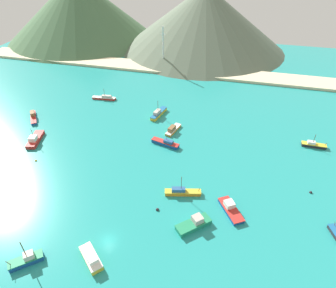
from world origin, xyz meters
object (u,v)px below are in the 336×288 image
Objects in this scene: fishing_boat_5 at (166,143)px; buoy_0 at (157,210)px; fishing_boat_0 at (158,113)px; radio_tower at (163,48)px; fishing_boat_6 at (313,145)px; buoy_2 at (36,161)px; fishing_boat_2 at (194,224)px; fishing_boat_12 at (35,139)px; fishing_boat_1 at (105,98)px; fishing_boat_4 at (182,192)px; buoy_1 at (311,192)px; fishing_boat_3 at (91,258)px; fishing_boat_9 at (231,209)px; fishing_boat_11 at (173,129)px; fishing_boat_7 at (33,117)px; fishing_boat_8 at (27,260)px.

buoy_0 is at bearing -79.47° from fishing_boat_5.
fishing_boat_5 is at bearing -66.81° from fishing_boat_0.
fishing_boat_5 is 29.66m from buoy_0.
fishing_boat_6 is at bearing -38.87° from radio_tower.
fishing_boat_6 is at bearing 19.35° from buoy_2.
fishing_boat_12 reaches higher than fishing_boat_2.
buoy_2 is at bearing -94.33° from fishing_boat_1.
buoy_2 is at bearing 167.18° from buoy_0.
fishing_boat_4 is (-5.36, 10.26, -0.15)m from fishing_boat_2.
fishing_boat_1 is at bearing 133.43° from fishing_boat_4.
buoy_1 is (46.07, -12.02, -0.72)m from fishing_boat_5.
fishing_boat_12 is 16.25× the size of buoy_2.
fishing_boat_3 is 0.94× the size of fishing_boat_6.
fishing_boat_9 is (8.48, 7.42, -0.20)m from fishing_boat_2.
buoy_1 is at bearing -14.62° from fishing_boat_5.
fishing_boat_6 is at bearing 13.52° from fishing_boat_5.
fishing_boat_1 reaches higher than fishing_boat_2.
fishing_boat_11 is 10.25× the size of buoy_0.
fishing_boat_2 reaches higher than fishing_boat_7.
fishing_boat_0 reaches higher than fishing_boat_7.
fishing_boat_1 is 39.66m from fishing_boat_11.
fishing_boat_5 is 46.48m from fishing_boat_12.
fishing_boat_4 is at bearing 168.39° from fishing_boat_9.
fishing_boat_3 is at bearing -120.99° from fishing_boat_4.
fishing_boat_7 is at bearing 126.95° from fishing_boat_12.
radio_tower reaches higher than fishing_boat_12.
buoy_0 is 1.12× the size of buoy_1.
fishing_boat_9 is 10.82× the size of buoy_0.
fishing_boat_6 is (39.25, 33.69, -0.11)m from fishing_boat_4.
fishing_boat_0 is 48.84m from buoy_2.
fishing_boat_0 is at bearing 173.13° from fishing_boat_6.
fishing_boat_0 is at bearing 51.19° from buoy_2.
fishing_boat_9 is at bearing 41.18° from fishing_boat_2.
fishing_boat_2 is at bearing -69.20° from fishing_boat_11.
fishing_boat_9 is at bearing -64.64° from radio_tower.
fishing_boat_6 is at bearing 52.37° from fishing_boat_2.
fishing_boat_8 is at bearing -89.66° from radio_tower.
fishing_boat_0 reaches higher than fishing_boat_2.
fishing_boat_5 is (4.82, 47.26, -0.20)m from fishing_boat_3.
fishing_boat_6 is at bearing 3.38° from fishing_boat_11.
fishing_boat_5 reaches higher than fishing_boat_2.
fishing_boat_6 is 9.25× the size of buoy_0.
fishing_boat_3 is 0.80× the size of fishing_boat_9.
fishing_boat_12 is at bearing -105.79° from fishing_boat_1.
fishing_boat_4 is at bearing -3.04° from buoy_2.
fishing_boat_2 is 1.10× the size of fishing_boat_6.
fishing_boat_4 is at bearing -21.27° from fishing_boat_7.
fishing_boat_1 reaches higher than fishing_boat_7.
fishing_boat_9 is at bearing -4.94° from buoy_2.
fishing_boat_4 is 0.96× the size of fishing_boat_12.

